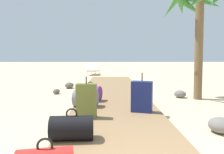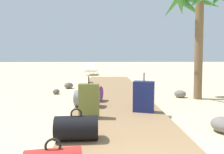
# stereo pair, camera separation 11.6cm
# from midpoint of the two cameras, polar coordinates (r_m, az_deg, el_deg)

# --- Properties ---
(ground_plane) EXTENTS (60.00, 60.00, 0.00)m
(ground_plane) POSITION_cam_midpoint_polar(r_m,az_deg,el_deg) (5.82, 1.12, -6.99)
(ground_plane) COLOR #D1BA8C
(boardwalk) EXTENTS (1.93, 10.56, 0.08)m
(boardwalk) POSITION_cam_midpoint_polar(r_m,az_deg,el_deg) (6.85, 0.75, -4.70)
(boardwalk) COLOR olive
(boardwalk) RESTS_ON ground
(duffel_bag_black) EXTENTS (0.62, 0.37, 0.46)m
(duffel_bag_black) POSITION_cam_midpoint_polar(r_m,az_deg,el_deg) (3.31, -9.08, -12.52)
(duffel_bag_black) COLOR black
(duffel_bag_black) RESTS_ON boardwalk
(duffel_bag_grey) EXTENTS (0.61, 0.47, 0.49)m
(duffel_bag_grey) POSITION_cam_midpoint_polar(r_m,az_deg,el_deg) (5.28, -6.02, -5.35)
(duffel_bag_grey) COLOR slate
(duffel_bag_grey) RESTS_ON boardwalk
(duffel_bag_purple) EXTENTS (0.64, 0.54, 0.50)m
(duffel_bag_purple) POSITION_cam_midpoint_polar(r_m,az_deg,el_deg) (5.93, -4.95, -4.07)
(duffel_bag_purple) COLOR #6B2D84
(duffel_bag_purple) RESTS_ON boardwalk
(suitcase_olive) EXTENTS (0.39, 0.19, 0.79)m
(suitcase_olive) POSITION_cam_midpoint_polar(r_m,az_deg,el_deg) (4.34, -5.70, -5.97)
(suitcase_olive) COLOR olive
(suitcase_olive) RESTS_ON boardwalk
(suitcase_navy) EXTENTS (0.48, 0.35, 0.83)m
(suitcase_navy) POSITION_cam_midpoint_polar(r_m,az_deg,el_deg) (4.79, 8.23, -4.92)
(suitcase_navy) COLOR navy
(suitcase_navy) RESTS_ON boardwalk
(palm_tree_near_right) EXTENTS (2.15, 2.09, 3.43)m
(palm_tree_near_right) POSITION_cam_midpoint_polar(r_m,az_deg,el_deg) (7.07, 21.73, 16.71)
(palm_tree_near_right) COLOR brown
(palm_tree_near_right) RESTS_ON ground
(lounge_chair) EXTENTS (0.83, 1.63, 0.77)m
(lounge_chair) POSITION_cam_midpoint_polar(r_m,az_deg,el_deg) (14.00, -4.57, 1.88)
(lounge_chair) COLOR white
(lounge_chair) RESTS_ON ground
(rock_left_far) EXTENTS (0.29, 0.31, 0.17)m
(rock_left_far) POSITION_cam_midpoint_polar(r_m,az_deg,el_deg) (7.54, -13.43, -3.55)
(rock_left_far) COLOR #5B5651
(rock_left_far) RESTS_ON ground
(rock_left_near) EXTENTS (0.44, 0.46, 0.22)m
(rock_left_near) POSITION_cam_midpoint_polar(r_m,az_deg,el_deg) (8.67, -10.34, -2.09)
(rock_left_near) COLOR #5B5651
(rock_left_near) RESTS_ON ground
(rock_right_near) EXTENTS (0.53, 0.55, 0.25)m
(rock_right_near) POSITION_cam_midpoint_polar(r_m,az_deg,el_deg) (4.22, 26.59, -10.84)
(rock_right_near) COLOR slate
(rock_right_near) RESTS_ON ground
(rock_right_far) EXTENTS (0.46, 0.45, 0.22)m
(rock_right_far) POSITION_cam_midpoint_polar(r_m,az_deg,el_deg) (7.04, 17.25, -4.11)
(rock_right_far) COLOR slate
(rock_right_far) RESTS_ON ground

